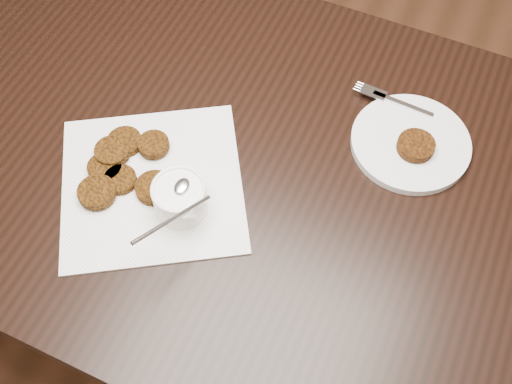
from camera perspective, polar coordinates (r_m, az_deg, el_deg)
floor at (r=1.77m, az=-1.76°, el=-13.19°), size 4.00×4.00×0.00m
table at (r=1.46m, az=-1.82°, el=-4.75°), size 1.42×0.91×0.75m
napkin at (r=1.12m, az=-9.70°, el=0.73°), size 0.44×0.44×0.00m
sauce_ramekin at (r=1.03m, az=-7.32°, el=0.37°), size 0.16×0.16×0.13m
patty_cluster at (r=1.13m, az=-12.47°, el=2.27°), size 0.23×0.23×0.02m
plate_with_patty at (r=1.17m, az=14.34°, el=4.72°), size 0.24×0.24×0.03m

